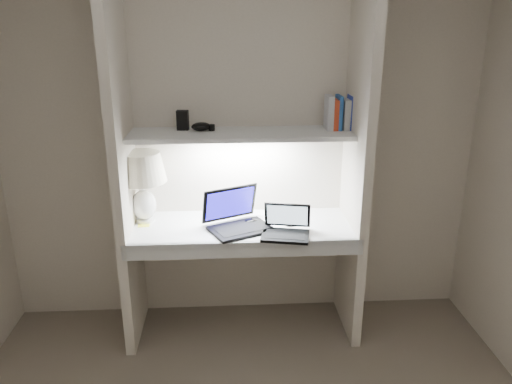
{
  "coord_description": "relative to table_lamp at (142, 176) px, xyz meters",
  "views": [
    {
      "loc": [
        -0.09,
        -1.77,
        2.03
      ],
      "look_at": [
        0.08,
        1.05,
        1.06
      ],
      "focal_mm": 35.0,
      "sensor_mm": 36.0,
      "label": 1
    }
  ],
  "objects": [
    {
      "name": "book_row",
      "position": [
        1.29,
        0.05,
        0.38
      ],
      "size": [
        0.2,
        0.14,
        0.22
      ],
      "color": "white",
      "rests_on": "shelf"
    },
    {
      "name": "shelf",
      "position": [
        0.64,
        -0.01,
        0.26
      ],
      "size": [
        1.4,
        0.36,
        0.03
      ],
      "primitive_type": "cube",
      "color": "silver",
      "rests_on": "back_wall"
    },
    {
      "name": "laptop_netbook",
      "position": [
        0.91,
        -0.27,
        -0.27
      ],
      "size": [
        0.33,
        0.3,
        0.18
      ],
      "rotation": [
        0.0,
        0.0,
        -0.21
      ],
      "color": "black",
      "rests_on": "desk"
    },
    {
      "name": "desk_apron",
      "position": [
        0.64,
        -0.36,
        -0.37
      ],
      "size": [
        1.46,
        0.03,
        0.1
      ],
      "primitive_type": "cube",
      "color": "silver",
      "rests_on": "desk"
    },
    {
      "name": "alcove_panel_left",
      "position": [
        -0.09,
        -0.1,
        0.16
      ],
      "size": [
        0.06,
        0.55,
        2.5
      ],
      "primitive_type": "cube",
      "color": "beige",
      "rests_on": "floor"
    },
    {
      "name": "desk",
      "position": [
        0.64,
        -0.1,
        -0.34
      ],
      "size": [
        1.4,
        0.55,
        0.04
      ],
      "primitive_type": "cube",
      "color": "white",
      "rests_on": "alcove_panel_left"
    },
    {
      "name": "speaker",
      "position": [
        0.53,
        0.12,
        -0.25
      ],
      "size": [
        0.09,
        0.07,
        0.13
      ],
      "primitive_type": "cube",
      "rotation": [
        0.0,
        0.0,
        -0.05
      ],
      "color": "silver",
      "rests_on": "desk"
    },
    {
      "name": "strip_light",
      "position": [
        0.64,
        -0.01,
        0.24
      ],
      "size": [
        0.6,
        0.04,
        0.02
      ],
      "primitive_type": "cube",
      "color": "white",
      "rests_on": "shelf"
    },
    {
      "name": "table_lamp",
      "position": [
        0.0,
        0.0,
        0.0
      ],
      "size": [
        0.32,
        0.32,
        0.47
      ],
      "color": "white",
      "rests_on": "desk"
    },
    {
      "name": "shelf_box",
      "position": [
        0.27,
        0.08,
        0.34
      ],
      "size": [
        0.08,
        0.06,
        0.13
      ],
      "primitive_type": "cube",
      "rotation": [
        0.0,
        0.0,
        -0.09
      ],
      "color": "black",
      "rests_on": "shelf"
    },
    {
      "name": "shelf_gadget",
      "position": [
        0.39,
        0.04,
        0.31
      ],
      "size": [
        0.14,
        0.11,
        0.05
      ],
      "primitive_type": "ellipsoid",
      "rotation": [
        0.0,
        0.0,
        0.19
      ],
      "color": "black",
      "rests_on": "shelf"
    },
    {
      "name": "laptop_main",
      "position": [
        0.6,
        -0.14,
        -0.26
      ],
      "size": [
        0.48,
        0.45,
        0.25
      ],
      "rotation": [
        0.0,
        0.0,
        0.45
      ],
      "color": "black",
      "rests_on": "desk"
    },
    {
      "name": "cable_coil",
      "position": [
        0.98,
        -0.1,
        -0.31
      ],
      "size": [
        0.11,
        0.11,
        0.01
      ],
      "primitive_type": "torus",
      "rotation": [
        0.0,
        0.0,
        0.31
      ],
      "color": "black",
      "rests_on": "desk"
    },
    {
      "name": "alcove_panel_right",
      "position": [
        1.37,
        -0.1,
        0.16
      ],
      "size": [
        0.06,
        0.55,
        2.5
      ],
      "primitive_type": "cube",
      "color": "beige",
      "rests_on": "floor"
    },
    {
      "name": "mouse",
      "position": [
        0.7,
        -0.08,
        -0.3
      ],
      "size": [
        0.1,
        0.07,
        0.03
      ],
      "primitive_type": "ellipsoid",
      "rotation": [
        0.0,
        0.0,
        0.25
      ],
      "color": "black",
      "rests_on": "desk"
    },
    {
      "name": "back_wall",
      "position": [
        0.64,
        0.17,
        0.16
      ],
      "size": [
        3.2,
        0.01,
        2.5
      ],
      "primitive_type": "cube",
      "color": "beige",
      "rests_on": "floor"
    },
    {
      "name": "sticky_note",
      "position": [
        0.0,
        -0.06,
        -0.32
      ],
      "size": [
        0.08,
        0.08,
        0.0
      ],
      "primitive_type": "cube",
      "rotation": [
        0.0,
        0.0,
        0.09
      ],
      "color": "#FEFF35",
      "rests_on": "desk"
    }
  ]
}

